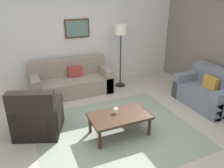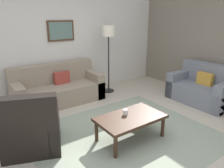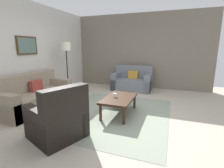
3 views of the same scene
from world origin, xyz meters
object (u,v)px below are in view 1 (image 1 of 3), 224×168
object	(u,v)px
couch_loveseat	(209,92)
coffee_table	(120,117)
armchair_leather	(38,119)
cup	(116,111)
lamp_standing	(121,36)
framed_artwork	(77,28)
couch_main	(71,82)

from	to	relation	value
couch_loveseat	coffee_table	distance (m)	2.45
armchair_leather	cup	bearing A→B (deg)	-21.26
coffee_table	couch_loveseat	bearing A→B (deg)	6.11
armchair_leather	coffee_table	xyz separation A→B (m)	(1.39, -0.63, 0.05)
cup	lamp_standing	xyz separation A→B (m)	(1.05, 2.02, 0.95)
armchair_leather	framed_artwork	world-z (taller)	framed_artwork
couch_main	lamp_standing	bearing A→B (deg)	-5.00
couch_loveseat	framed_artwork	world-z (taller)	framed_artwork
coffee_table	lamp_standing	distance (m)	2.57
couch_main	framed_artwork	world-z (taller)	framed_artwork
coffee_table	cup	distance (m)	0.14
couch_loveseat	cup	world-z (taller)	couch_loveseat
couch_loveseat	armchair_leather	bearing A→B (deg)	174.54
armchair_leather	framed_artwork	distance (m)	2.76
couch_main	coffee_table	xyz separation A→B (m)	(0.35, -2.23, 0.06)
cup	framed_artwork	size ratio (longest dim) A/B	0.14
coffee_table	framed_artwork	size ratio (longest dim) A/B	1.67
coffee_table	lamp_standing	bearing A→B (deg)	64.16
armchair_leather	lamp_standing	xyz separation A→B (m)	(2.41, 1.49, 1.10)
couch_main	armchair_leather	world-z (taller)	armchair_leather
armchair_leather	lamp_standing	distance (m)	3.04
cup	lamp_standing	size ratio (longest dim) A/B	0.05
coffee_table	framed_artwork	xyz separation A→B (m)	(-0.00, 2.63, 1.24)
coffee_table	framed_artwork	distance (m)	2.91
couch_loveseat	coffee_table	world-z (taller)	couch_loveseat
couch_main	couch_loveseat	size ratio (longest dim) A/B	1.44
armchair_leather	lamp_standing	world-z (taller)	lamp_standing
couch_loveseat	armchair_leather	xyz separation A→B (m)	(-3.83, 0.37, 0.00)
armchair_leather	lamp_standing	bearing A→B (deg)	31.68
coffee_table	cup	bearing A→B (deg)	107.09
cup	coffee_table	bearing A→B (deg)	-72.91
armchair_leather	lamp_standing	size ratio (longest dim) A/B	0.61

